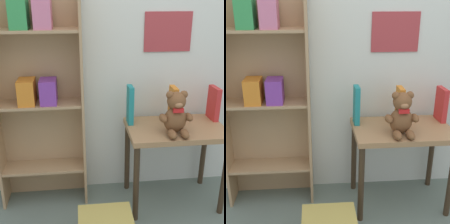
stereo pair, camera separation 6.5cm
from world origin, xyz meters
TOP-DOWN VIEW (x-y plane):
  - wall_back at (0.00, 1.26)m, footprint 4.80×0.07m
  - bookshelf_side at (-0.86, 1.14)m, footprint 0.60×0.22m
  - display_table at (0.07, 0.98)m, footprint 0.67×0.43m
  - teddy_bear at (0.03, 0.89)m, footprint 0.22×0.20m
  - book_standing_teal at (-0.24, 1.08)m, footprint 0.04×0.10m
  - book_standing_orange at (0.07, 1.08)m, footprint 0.04×0.12m
  - book_standing_red at (0.37, 1.09)m, footprint 0.04×0.14m

SIDE VIEW (x-z plane):
  - display_table at x=0.07m, z-range 0.20..0.80m
  - book_standing_red at x=0.37m, z-range 0.60..0.84m
  - book_standing_orange at x=0.07m, z-range 0.60..0.85m
  - teddy_bear at x=0.03m, z-range 0.58..0.87m
  - book_standing_teal at x=-0.24m, z-range 0.60..0.87m
  - bookshelf_side at x=-0.86m, z-range 0.09..1.61m
  - wall_back at x=0.00m, z-range 0.00..2.50m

